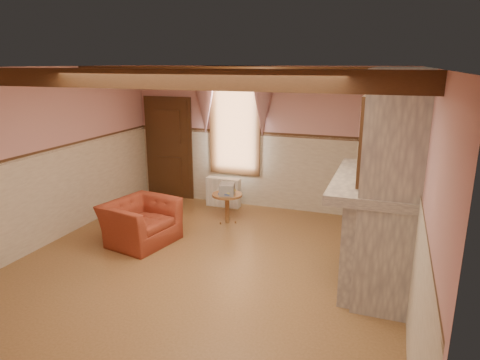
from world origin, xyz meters
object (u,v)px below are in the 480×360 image
(bowl, at_px, (376,174))
(oil_lamp, at_px, (379,160))
(side_table, at_px, (227,208))
(radiator, at_px, (223,192))
(mantel_clock, at_px, (379,161))
(armchair, at_px, (141,222))

(bowl, relative_size, oil_lamp, 1.20)
(side_table, height_order, radiator, radiator)
(radiator, relative_size, oil_lamp, 2.50)
(side_table, xyz_separation_m, mantel_clock, (2.59, -0.71, 1.25))
(armchair, xyz_separation_m, radiator, (0.58, 2.15, -0.05))
(radiator, distance_m, oil_lamp, 3.65)
(oil_lamp, bearing_deg, bowl, -90.00)
(armchair, bearing_deg, mantel_clock, -68.89)
(mantel_clock, distance_m, oil_lamp, 0.11)
(side_table, height_order, mantel_clock, mantel_clock)
(side_table, distance_m, mantel_clock, 2.96)
(radiator, relative_size, bowl, 2.08)
(mantel_clock, bearing_deg, radiator, 152.89)
(oil_lamp, bearing_deg, side_table, 162.42)
(side_table, distance_m, oil_lamp, 3.01)
(bowl, xyz_separation_m, oil_lamp, (0.00, 0.47, 0.10))
(bowl, xyz_separation_m, mantel_clock, (0.00, 0.58, 0.06))
(armchair, distance_m, oil_lamp, 3.82)
(radiator, height_order, bowl, bowl)
(armchair, height_order, mantel_clock, mantel_clock)
(side_table, bearing_deg, radiator, 116.53)
(bowl, distance_m, oil_lamp, 0.48)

